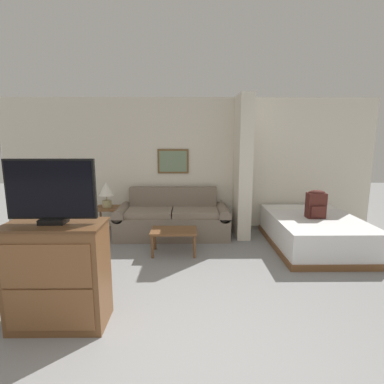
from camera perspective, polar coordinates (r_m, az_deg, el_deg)
The scene contains 11 objects.
ground_plane at distance 2.77m, azimuth -0.41°, elevation -31.62°, with size 20.00×20.00×0.00m, color gray.
wall_back at distance 5.99m, azimuth -0.59°, elevation 5.08°, with size 7.32×0.16×2.60m.
wall_partition_pillar at distance 5.65m, azimuth 9.58°, elevation 4.67°, with size 0.24×0.75×2.60m.
couch at distance 5.70m, azimuth -3.70°, elevation -5.17°, with size 2.11×0.84×0.89m.
coffee_table at distance 4.83m, azimuth -3.47°, elevation -7.76°, with size 0.73×0.45×0.40m.
side_table at distance 5.80m, azimuth -15.82°, elevation -3.78°, with size 0.43×0.43×0.57m.
table_lamp at distance 5.72m, azimuth -16.02°, elevation 0.13°, with size 0.28×0.28×0.46m.
tv_dresser at distance 3.31m, azimuth -24.15°, elevation -14.24°, with size 0.94×0.48×1.05m.
tv at distance 3.07m, azimuth -25.29°, elevation 0.05°, with size 0.83×0.16×0.61m.
bed at distance 5.56m, azimuth 22.13°, elevation -6.93°, with size 1.43×1.96×0.52m.
backpack at distance 5.37m, azimuth 22.56°, elevation -2.05°, with size 0.30×0.21×0.47m.
Camera 1 is at (-0.01, -2.06, 1.86)m, focal length 28.00 mm.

